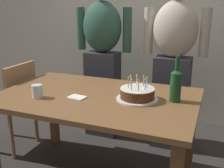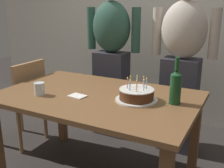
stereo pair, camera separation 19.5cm
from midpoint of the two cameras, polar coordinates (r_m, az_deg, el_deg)
back_wall at (r=3.36m, az=12.50°, el=14.55°), size 5.20×0.10×2.60m
dining_table at (r=2.06m, az=-0.53°, el=-4.90°), size 1.50×0.96×0.74m
birthday_cake at (r=1.91m, az=8.19°, el=-2.38°), size 0.30×0.30×0.17m
water_glass_near at (r=2.05m, az=-12.66°, el=-1.06°), size 0.08×0.08×0.10m
wine_bottle at (r=1.88m, az=16.37°, el=-0.50°), size 0.08×0.08×0.33m
napkin_stack at (r=1.99m, az=-4.65°, el=-2.63°), size 0.14×0.11×0.01m
person_man_bearded at (r=2.82m, az=1.86°, el=5.88°), size 0.61×0.27×1.66m
person_woman_cardigan at (r=2.59m, az=16.74°, el=4.22°), size 0.61×0.27×1.66m
dining_chair at (r=2.78m, az=-16.42°, el=-2.61°), size 0.42×0.42×0.87m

